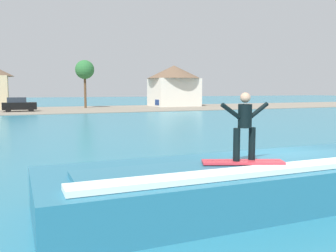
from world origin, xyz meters
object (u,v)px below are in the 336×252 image
(car_near_shore, at_px, (19,105))
(surfer, at_px, (245,123))
(wave_crest, at_px, (244,182))
(house_gabled_white, at_px, (174,83))
(surfboard, at_px, (243,162))
(car_far_shore, at_px, (168,101))
(tree_tall_bare, at_px, (85,70))

(car_near_shore, bearing_deg, surfer, -83.75)
(wave_crest, distance_m, house_gabled_white, 52.34)
(surfboard, distance_m, house_gabled_white, 52.88)
(surfer, distance_m, car_far_shore, 50.65)
(surfer, relative_size, house_gabled_white, 0.18)
(house_gabled_white, bearing_deg, surfer, -111.72)
(surfboard, distance_m, tree_tall_bare, 48.44)
(surfboard, height_order, car_far_shore, car_far_shore)
(house_gabled_white, height_order, tree_tall_bare, tree_tall_bare)
(wave_crest, distance_m, car_near_shore, 42.16)
(house_gabled_white, bearing_deg, car_far_shore, -136.54)
(car_far_shore, bearing_deg, tree_tall_bare, 177.54)
(car_far_shore, relative_size, tree_tall_bare, 0.57)
(surfboard, relative_size, tree_tall_bare, 0.27)
(wave_crest, height_order, surfer, surfer)
(wave_crest, bearing_deg, tree_tall_bare, 84.80)
(surfer, height_order, car_far_shore, surfer)
(car_near_shore, bearing_deg, surfboard, -83.83)
(surfer, xyz_separation_m, car_far_shore, (17.82, 47.40, -1.13))
(house_gabled_white, distance_m, tree_tall_bare, 15.04)
(wave_crest, bearing_deg, surfboard, -127.65)
(wave_crest, xyz_separation_m, car_near_shore, (-4.94, 41.87, 0.42))
(wave_crest, height_order, car_near_shore, car_near_shore)
(car_far_shore, bearing_deg, car_near_shore, -167.23)
(surfboard, bearing_deg, car_far_shore, 69.34)
(wave_crest, height_order, surfboard, surfboard)
(surfboard, bearing_deg, tree_tall_bare, 84.42)
(car_far_shore, bearing_deg, house_gabled_white, 43.46)
(wave_crest, distance_m, tree_tall_bare, 48.00)
(house_gabled_white, bearing_deg, car_near_shore, -164.50)
(car_near_shore, height_order, car_far_shore, same)
(car_near_shore, bearing_deg, tree_tall_bare, 31.40)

